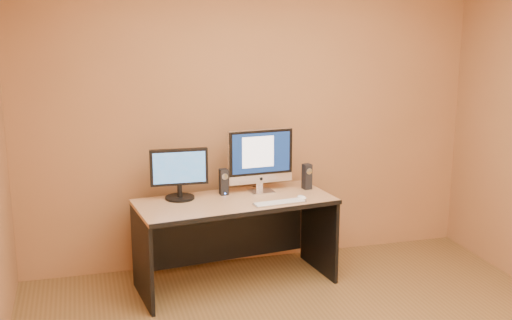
{
  "coord_description": "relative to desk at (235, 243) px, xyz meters",
  "views": [
    {
      "loc": [
        -1.43,
        -3.26,
        2.19
      ],
      "look_at": [
        -0.14,
        1.38,
        1.06
      ],
      "focal_mm": 45.0,
      "sensor_mm": 36.0,
      "label": 1
    }
  ],
  "objects": [
    {
      "name": "cable_a",
      "position": [
        0.3,
        0.25,
        0.36
      ],
      "size": [
        0.12,
        0.18,
        0.01
      ],
      "primitive_type": "cylinder",
      "rotation": [
        1.57,
        0.0,
        0.59
      ],
      "color": "black",
      "rests_on": "desk"
    },
    {
      "name": "cable_b",
      "position": [
        0.26,
        0.28,
        0.36
      ],
      "size": [
        0.08,
        0.16,
        0.01
      ],
      "primitive_type": "cylinder",
      "rotation": [
        1.57,
        0.0,
        -0.44
      ],
      "color": "black",
      "rests_on": "desk"
    },
    {
      "name": "keyboard",
      "position": [
        0.31,
        -0.19,
        0.37
      ],
      "size": [
        0.43,
        0.16,
        0.02
      ],
      "primitive_type": "cube",
      "rotation": [
        0.0,
        0.0,
        0.12
      ],
      "color": "silver",
      "rests_on": "desk"
    },
    {
      "name": "second_monitor",
      "position": [
        -0.42,
        0.15,
        0.56
      ],
      "size": [
        0.47,
        0.25,
        0.41
      ],
      "primitive_type": null,
      "rotation": [
        0.0,
        0.0,
        -0.04
      ],
      "color": "black",
      "rests_on": "desk"
    },
    {
      "name": "speaker_right",
      "position": [
        0.66,
        0.15,
        0.47
      ],
      "size": [
        0.08,
        0.08,
        0.21
      ],
      "primitive_type": null,
      "rotation": [
        0.0,
        0.0,
        0.18
      ],
      "color": "black",
      "rests_on": "desk"
    },
    {
      "name": "walls",
      "position": [
        0.28,
        -1.48,
        0.94
      ],
      "size": [
        4.0,
        4.0,
        2.6
      ],
      "primitive_type": null,
      "color": "#905F3A",
      "rests_on": "ground"
    },
    {
      "name": "desk",
      "position": [
        0.0,
        0.0,
        0.0
      ],
      "size": [
        1.63,
        0.87,
        0.72
      ],
      "primitive_type": null,
      "rotation": [
        0.0,
        0.0,
        0.12
      ],
      "color": "tan",
      "rests_on": "ground"
    },
    {
      "name": "imac",
      "position": [
        0.27,
        0.17,
        0.63
      ],
      "size": [
        0.56,
        0.24,
        0.53
      ],
      "primitive_type": null,
      "rotation": [
        0.0,
        0.0,
        0.06
      ],
      "color": "silver",
      "rests_on": "desk"
    },
    {
      "name": "speaker_left",
      "position": [
        -0.05,
        0.17,
        0.47
      ],
      "size": [
        0.07,
        0.07,
        0.21
      ],
      "primitive_type": null,
      "rotation": [
        0.0,
        0.0,
        0.06
      ],
      "color": "black",
      "rests_on": "desk"
    },
    {
      "name": "mouse",
      "position": [
        0.51,
        -0.13,
        0.38
      ],
      "size": [
        0.08,
        0.11,
        0.03
      ],
      "primitive_type": "ellipsoid",
      "rotation": [
        0.0,
        0.0,
        0.29
      ],
      "color": "white",
      "rests_on": "desk"
    }
  ]
}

